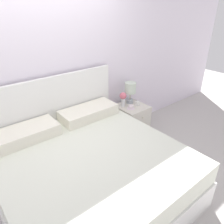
{
  "coord_description": "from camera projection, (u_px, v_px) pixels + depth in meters",
  "views": [
    {
      "loc": [
        -1.0,
        -2.56,
        2.05
      ],
      "look_at": [
        0.65,
        -0.53,
        0.72
      ],
      "focal_mm": 35.0,
      "sensor_mm": 36.0,
      "label": 1
    }
  ],
  "objects": [
    {
      "name": "nightstand",
      "position": [
        131.0,
        120.0,
        3.69
      ],
      "size": [
        0.45,
        0.49,
        0.52
      ],
      "color": "silver",
      "rests_on": "ground_plane"
    },
    {
      "name": "bed",
      "position": [
        88.0,
        170.0,
        2.5
      ],
      "size": [
        1.93,
        1.93,
        1.2
      ],
      "color": "white",
      "rests_on": "ground_plane"
    },
    {
      "name": "wall_back",
      "position": [
        42.0,
        68.0,
        2.72
      ],
      "size": [
        8.0,
        0.06,
        2.6
      ],
      "color": "white",
      "rests_on": "ground_plane"
    },
    {
      "name": "alarm_clock",
      "position": [
        137.0,
        103.0,
        3.57
      ],
      "size": [
        0.06,
        0.05,
        0.07
      ],
      "color": "white",
      "rests_on": "nightstand"
    },
    {
      "name": "ground_plane",
      "position": [
        56.0,
        155.0,
        3.26
      ],
      "size": [
        12.0,
        12.0,
        0.0
      ],
      "primitive_type": "plane",
      "color": "#BCB7B2"
    },
    {
      "name": "teacup",
      "position": [
        131.0,
        107.0,
        3.48
      ],
      "size": [
        0.13,
        0.13,
        0.05
      ],
      "color": "white",
      "rests_on": "nightstand"
    },
    {
      "name": "flower_vase",
      "position": [
        123.0,
        98.0,
        3.5
      ],
      "size": [
        0.11,
        0.11,
        0.24
      ],
      "color": "white",
      "rests_on": "nightstand"
    },
    {
      "name": "table_lamp",
      "position": [
        130.0,
        89.0,
        3.57
      ],
      "size": [
        0.18,
        0.18,
        0.36
      ],
      "color": "#A8B2BC",
      "rests_on": "nightstand"
    }
  ]
}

